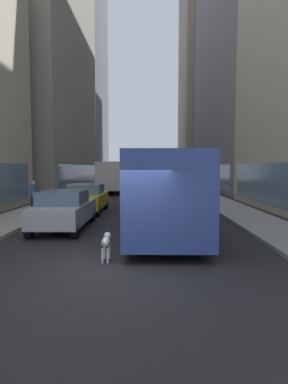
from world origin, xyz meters
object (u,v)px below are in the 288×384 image
(car_silver_sedan, at_px, (64,209))
(dalmatian_dog, at_px, (106,242))
(car_white_van, at_px, (132,181))
(box_truck, at_px, (112,176))
(car_yellow_taxi, at_px, (87,198))
(pedestrian_with_handbag, at_px, (34,197))
(transit_bus, at_px, (160,185))

(car_silver_sedan, xyz_separation_m, dalmatian_dog, (2.29, -4.41, -0.31))
(car_white_van, relative_size, box_truck, 0.62)
(car_yellow_taxi, xyz_separation_m, box_truck, (-0.00, 13.64, 0.84))
(car_silver_sedan, xyz_separation_m, box_truck, (-0.00, 18.50, 0.84))
(dalmatian_dog, bearing_deg, car_white_van, 91.30)
(car_silver_sedan, bearing_deg, car_yellow_taxi, 90.00)
(car_white_van, relative_size, dalmatian_dog, 4.85)
(car_yellow_taxi, bearing_deg, car_white_van, 85.69)
(car_yellow_taxi, distance_m, box_truck, 13.66)
(box_truck, bearing_deg, dalmatian_dog, -84.29)
(box_truck, distance_m, pedestrian_with_handbag, 15.07)
(car_yellow_taxi, height_order, box_truck, box_truck)
(pedestrian_with_handbag, bearing_deg, car_white_van, 79.46)
(dalmatian_dog, bearing_deg, car_silver_sedan, 117.46)
(transit_bus, distance_m, dalmatian_dog, 5.63)
(car_yellow_taxi, distance_m, car_silver_sedan, 4.87)
(transit_bus, xyz_separation_m, box_truck, (-4.00, 17.70, -0.11))
(transit_bus, relative_size, dalmatian_dog, 11.98)
(car_silver_sedan, relative_size, box_truck, 0.59)
(transit_bus, bearing_deg, car_white_van, 95.42)
(car_yellow_taxi, bearing_deg, car_silver_sedan, -90.00)
(car_yellow_taxi, distance_m, dalmatian_dog, 9.56)
(car_silver_sedan, xyz_separation_m, car_white_van, (1.60, 26.11, 0.00))
(pedestrian_with_handbag, bearing_deg, car_silver_sedan, -54.94)
(car_yellow_taxi, relative_size, dalmatian_dog, 4.30)
(pedestrian_with_handbag, bearing_deg, dalmatian_dog, -58.94)
(transit_bus, height_order, car_white_van, transit_bus)
(transit_bus, distance_m, car_yellow_taxi, 5.78)
(car_white_van, xyz_separation_m, pedestrian_with_handbag, (-4.17, -22.44, 0.19))
(car_silver_sedan, height_order, car_white_van, same)
(transit_bus, xyz_separation_m, dalmatian_dog, (-1.71, -5.22, -1.26))
(car_white_van, bearing_deg, dalmatian_dog, -88.70)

